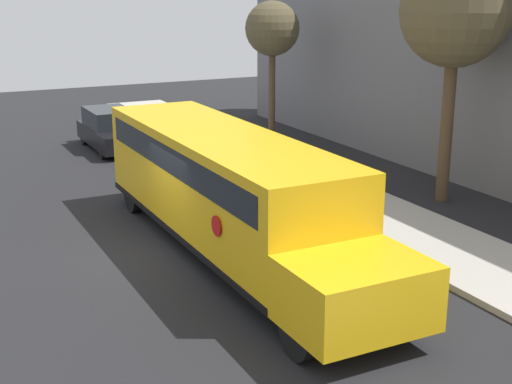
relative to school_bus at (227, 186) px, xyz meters
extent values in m
plane|color=black|center=(-0.58, -1.76, -1.66)|extent=(60.00, 60.00, 0.00)
cube|color=#B2ADA3|center=(-0.58, 4.74, -1.58)|extent=(44.00, 3.00, 0.15)
cube|color=yellow|center=(-0.41, 0.00, 0.00)|extent=(9.76, 2.50, 2.41)
cube|color=yellow|center=(5.42, 0.00, -0.61)|extent=(1.90, 2.50, 1.20)
cube|color=black|center=(-0.41, 0.00, -1.13)|extent=(9.76, 2.54, 0.16)
cube|color=black|center=(-0.41, 0.00, 0.65)|extent=(8.98, 2.53, 0.64)
cylinder|color=red|center=(2.27, -1.29, -0.12)|extent=(0.44, 0.02, 0.44)
cylinder|color=black|center=(5.32, 1.08, -1.16)|extent=(1.00, 0.30, 1.00)
cylinder|color=black|center=(5.32, -1.08, -1.16)|extent=(1.00, 0.30, 1.00)
cylinder|color=black|center=(-4.09, 1.08, -1.16)|extent=(1.00, 0.30, 1.00)
cylinder|color=black|center=(-4.09, -1.08, -1.16)|extent=(1.00, 0.30, 1.00)
cube|color=black|center=(-12.25, 0.60, -1.10)|extent=(4.32, 1.73, 0.67)
cube|color=#1E2328|center=(-12.51, 0.60, -0.42)|extent=(2.42, 1.59, 0.69)
cylinder|color=black|center=(-10.83, 1.34, -1.34)|extent=(0.64, 0.22, 0.64)
cylinder|color=black|center=(-10.83, -0.15, -1.34)|extent=(0.64, 0.22, 0.64)
cylinder|color=black|center=(-13.68, 1.34, -1.34)|extent=(0.64, 0.22, 0.64)
cylinder|color=black|center=(-13.68, -0.15, -1.34)|extent=(0.64, 0.22, 0.64)
cylinder|color=brown|center=(-0.98, 7.56, 0.64)|extent=(0.37, 0.37, 4.60)
sphere|color=brown|center=(-0.98, 7.56, 3.89)|extent=(3.16, 3.16, 3.16)
cylinder|color=brown|center=(-10.57, 6.84, 0.32)|extent=(0.27, 0.27, 3.96)
sphere|color=brown|center=(-10.57, 6.84, 2.95)|extent=(2.16, 2.16, 2.16)
camera|label=1|loc=(14.90, -6.76, 4.60)|focal=50.00mm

